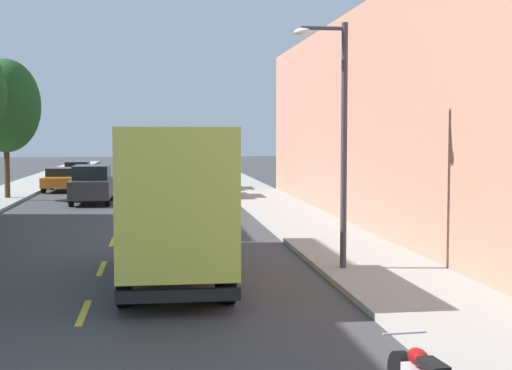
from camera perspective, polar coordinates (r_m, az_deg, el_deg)
name	(u,v)px	position (r m, az deg, el deg)	size (l,w,h in m)	color
ground_plane	(128,205)	(38.33, -9.56, -1.47)	(160.00, 160.00, 0.00)	#38383A
sidewalk_right	(275,205)	(36.74, 1.46, -1.54)	(3.20, 120.00, 0.14)	#99968E
lane_centerline_dashes	(123,217)	(32.86, -9.92, -2.35)	(0.14, 47.20, 0.01)	yellow
apartment_block_opposite	(477,120)	(30.70, 16.15, 4.72)	(10.00, 36.00, 8.13)	#B27560
street_tree_farthest	(6,106)	(42.38, -18.18, 5.64)	(3.63, 3.63, 7.31)	#47331E
street_lamp	(338,125)	(19.18, 6.11, 4.46)	(1.35, 0.28, 6.13)	#38383D
delivery_box_truck	(172,199)	(17.79, -6.27, -1.01)	(2.48, 7.24, 3.65)	#D8D84C
parked_sedan_orange	(61,179)	(48.24, -14.36, 0.44)	(1.89, 4.53, 1.43)	orange
parked_suv_forest	(209,180)	(41.61, -3.52, 0.35)	(1.96, 4.81, 1.93)	#194C28
parked_wagon_burgundy	(77,171)	(57.02, -13.18, 1.02)	(1.92, 4.74, 1.50)	maroon
parked_suv_silver	(205,175)	(47.52, -3.79, 0.79)	(2.09, 4.85, 1.93)	#B2B5BA
parked_pickup_red	(194,167)	(61.28, -4.65, 1.32)	(2.01, 5.30, 1.73)	#AD1E1E
moving_charcoal_sedan	(92,184)	(39.38, -12.14, 0.08)	(1.95, 4.80, 1.93)	#333338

